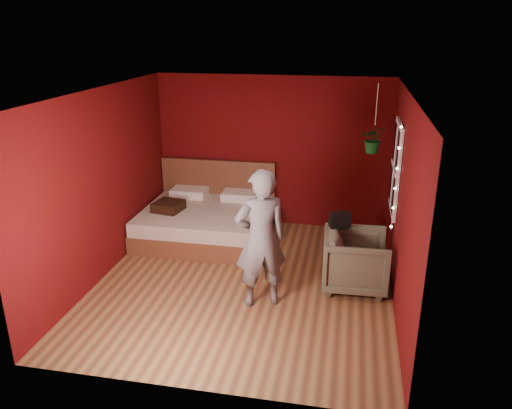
% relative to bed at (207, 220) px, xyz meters
% --- Properties ---
extents(floor, '(4.50, 4.50, 0.00)m').
position_rel_bed_xyz_m(floor, '(0.95, -1.42, -0.29)').
color(floor, olive).
rests_on(floor, ground).
extents(room_walls, '(4.04, 4.54, 2.62)m').
position_rel_bed_xyz_m(room_walls, '(0.95, -1.42, 1.39)').
color(room_walls, '#59090F').
rests_on(room_walls, ground).
extents(window, '(0.05, 0.97, 1.27)m').
position_rel_bed_xyz_m(window, '(2.92, -0.52, 1.21)').
color(window, white).
rests_on(window, room_walls).
extents(fairy_lights, '(0.04, 0.04, 1.45)m').
position_rel_bed_xyz_m(fairy_lights, '(2.89, -1.05, 1.21)').
color(fairy_lights, silver).
rests_on(fairy_lights, room_walls).
extents(bed, '(2.05, 1.75, 1.13)m').
position_rel_bed_xyz_m(bed, '(0.00, 0.00, 0.00)').
color(bed, brown).
rests_on(bed, ground).
extents(person, '(0.77, 0.66, 1.79)m').
position_rel_bed_xyz_m(person, '(1.27, -1.95, 0.60)').
color(person, slate).
rests_on(person, ground).
extents(armchair, '(0.89, 0.87, 0.78)m').
position_rel_bed_xyz_m(armchair, '(2.45, -1.29, 0.10)').
color(armchair, '#666450').
rests_on(armchair, ground).
extents(handbag, '(0.31, 0.22, 0.20)m').
position_rel_bed_xyz_m(handbag, '(2.21, -1.08, 0.59)').
color(handbag, black).
rests_on(handbag, armchair).
extents(throw_pillow, '(0.49, 0.49, 0.15)m').
position_rel_bed_xyz_m(throw_pillow, '(-0.57, -0.26, 0.30)').
color(throw_pillow, black).
rests_on(throw_pillow, bed).
extents(hanging_plant, '(0.38, 0.34, 1.01)m').
position_rel_bed_xyz_m(hanging_plant, '(2.61, -0.09, 1.50)').
color(hanging_plant, silver).
rests_on(hanging_plant, room_walls).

